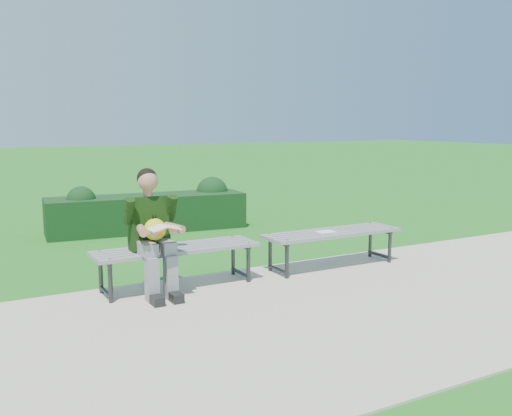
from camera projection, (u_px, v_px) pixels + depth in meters
name	position (u px, v px, depth m)	size (l,w,h in m)	color
ground	(235.00, 271.00, 6.97)	(80.00, 80.00, 0.00)	#2A7816
walkway	(318.00, 311.00, 5.46)	(30.00, 3.50, 0.02)	#B6AD99
hedge	(151.00, 210.00, 9.62)	(3.33, 1.14, 0.85)	#143C15
bench_left	(177.00, 252.00, 6.17)	(1.80, 0.50, 0.46)	slate
bench_right	(332.00, 235.00, 7.07)	(1.80, 0.50, 0.46)	slate
seated_boy	(152.00, 229.00, 5.90)	(0.56, 0.76, 1.31)	slate
paper_sheet	(326.00, 232.00, 7.01)	(0.23, 0.18, 0.01)	white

